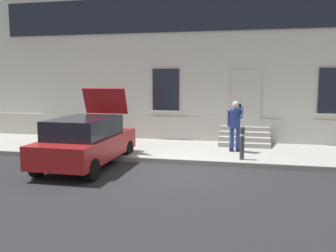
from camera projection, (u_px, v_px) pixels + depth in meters
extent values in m
plane|color=#232326|center=(176.00, 172.00, 10.33)|extent=(80.00, 80.00, 0.00)
cube|color=#99968E|center=(191.00, 150.00, 13.03)|extent=(24.00, 3.60, 0.15)
cube|color=gray|center=(182.00, 162.00, 11.23)|extent=(24.00, 0.12, 0.15)
cube|color=beige|center=(201.00, 52.00, 14.98)|extent=(24.00, 1.40, 7.50)
cube|color=#BCB7A8|center=(198.00, 131.00, 14.70)|extent=(24.00, 0.08, 1.10)
cube|color=maroon|center=(246.00, 100.00, 14.12)|extent=(1.00, 0.08, 2.10)
cube|color=#BCB7A8|center=(246.00, 98.00, 14.09)|extent=(1.16, 0.06, 2.24)
cube|color=black|center=(166.00, 90.00, 14.76)|extent=(1.10, 0.06, 1.70)
cube|color=#BCB7A8|center=(166.00, 112.00, 14.85)|extent=(1.30, 0.12, 0.10)
cube|color=black|center=(334.00, 91.00, 13.38)|extent=(1.10, 0.06, 1.70)
cube|color=#BCB7A8|center=(333.00, 115.00, 13.47)|extent=(1.30, 0.12, 0.10)
cube|color=black|center=(199.00, 13.00, 14.09)|extent=(16.80, 0.06, 1.40)
cube|color=#9E998E|center=(244.00, 145.00, 13.27)|extent=(1.90, 0.32, 0.16)
cube|color=#9E998E|center=(244.00, 141.00, 13.57)|extent=(1.90, 0.32, 0.32)
cube|color=#9E998E|center=(244.00, 138.00, 13.87)|extent=(1.90, 0.32, 0.48)
cube|color=#9E998E|center=(245.00, 135.00, 14.17)|extent=(1.90, 0.32, 0.64)
cube|color=maroon|center=(87.00, 146.00, 10.85)|extent=(1.78, 4.01, 0.64)
cube|color=black|center=(84.00, 127.00, 10.63)|extent=(1.56, 2.41, 0.56)
cube|color=black|center=(112.00, 142.00, 12.82)|extent=(1.66, 0.11, 0.20)
cube|color=yellow|center=(112.00, 137.00, 12.80)|extent=(0.52, 0.02, 0.12)
cube|color=#B21414|center=(92.00, 129.00, 12.93)|extent=(0.16, 0.04, 0.18)
cube|color=#B21414|center=(132.00, 131.00, 12.60)|extent=(0.16, 0.04, 0.18)
cube|color=maroon|center=(105.00, 101.00, 12.09)|extent=(1.49, 0.37, 0.87)
cylinder|color=black|center=(37.00, 166.00, 9.71)|extent=(0.20, 0.60, 0.60)
cylinder|color=black|center=(92.00, 170.00, 9.36)|extent=(0.20, 0.60, 0.60)
cylinder|color=black|center=(84.00, 147.00, 12.42)|extent=(0.20, 0.60, 0.60)
cylinder|color=black|center=(128.00, 149.00, 12.07)|extent=(0.20, 0.60, 0.60)
cylinder|color=#333338|center=(242.00, 144.00, 11.17)|extent=(0.14, 0.14, 0.95)
sphere|color=#333338|center=(243.00, 129.00, 11.10)|extent=(0.15, 0.15, 0.15)
cylinder|color=silver|center=(242.00, 135.00, 11.13)|extent=(0.15, 0.15, 0.06)
cylinder|color=navy|center=(232.00, 138.00, 12.45)|extent=(0.15, 0.15, 0.82)
cube|color=black|center=(231.00, 149.00, 12.56)|extent=(0.12, 0.28, 0.10)
cylinder|color=navy|center=(238.00, 139.00, 12.40)|extent=(0.15, 0.15, 0.82)
cube|color=black|center=(238.00, 150.00, 12.51)|extent=(0.12, 0.28, 0.10)
cylinder|color=navy|center=(235.00, 118.00, 12.28)|extent=(0.34, 0.44, 0.67)
sphere|color=tan|center=(236.00, 105.00, 12.16)|extent=(0.22, 0.22, 0.22)
sphere|color=silver|center=(236.00, 104.00, 12.15)|extent=(0.21, 0.21, 0.21)
cylinder|color=navy|center=(229.00, 118.00, 12.29)|extent=(0.09, 0.18, 0.57)
cylinder|color=navy|center=(241.00, 112.00, 12.18)|extent=(0.09, 0.42, 0.41)
cube|color=black|center=(240.00, 106.00, 12.11)|extent=(0.07, 0.02, 0.15)
cylinder|color=#2D2D30|center=(60.00, 134.00, 15.24)|extent=(0.40, 0.40, 0.34)
cylinder|color=#2D2D30|center=(59.00, 131.00, 15.23)|extent=(0.44, 0.44, 0.05)
cylinder|color=#47331E|center=(59.00, 127.00, 15.21)|extent=(0.04, 0.04, 0.24)
sphere|color=#286B2D|center=(59.00, 123.00, 15.18)|extent=(0.44, 0.44, 0.44)
sphere|color=#286B2D|center=(61.00, 126.00, 15.13)|extent=(0.24, 0.24, 0.24)
cylinder|color=beige|center=(104.00, 136.00, 14.83)|extent=(0.40, 0.40, 0.34)
cylinder|color=beige|center=(104.00, 132.00, 14.81)|extent=(0.44, 0.44, 0.05)
cylinder|color=#47331E|center=(104.00, 129.00, 14.79)|extent=(0.04, 0.04, 0.24)
sphere|color=#1E5628|center=(104.00, 124.00, 14.77)|extent=(0.44, 0.44, 0.44)
sphere|color=#1E5628|center=(106.00, 127.00, 14.71)|extent=(0.24, 0.24, 0.24)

